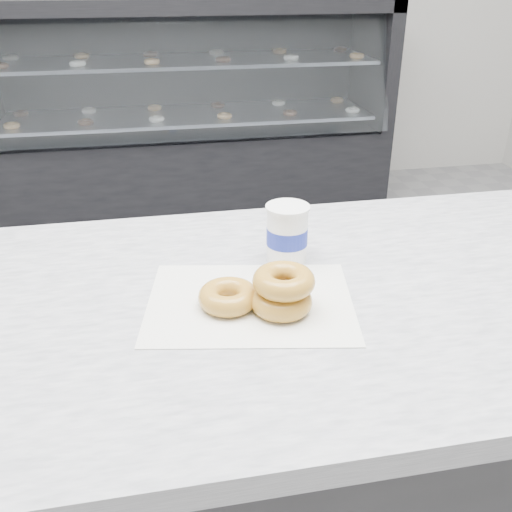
{
  "coord_description": "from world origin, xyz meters",
  "views": [
    {
      "loc": [
        -0.27,
        -1.42,
        1.4
      ],
      "look_at": [
        -0.1,
        -0.56,
        0.96
      ],
      "focal_mm": 40.0,
      "sensor_mm": 36.0,
      "label": 1
    }
  ],
  "objects_px": {
    "donut_stack": "(283,291)",
    "donut_single": "(228,297)",
    "display_case": "(189,129)",
    "counter": "(306,473)",
    "coffee_cup": "(287,233)"
  },
  "relations": [
    {
      "from": "donut_single",
      "to": "coffee_cup",
      "type": "xyz_separation_m",
      "value": [
        0.13,
        0.15,
        0.04
      ]
    },
    {
      "from": "counter",
      "to": "donut_stack",
      "type": "height_order",
      "value": "donut_stack"
    },
    {
      "from": "display_case",
      "to": "coffee_cup",
      "type": "distance_m",
      "value": 2.64
    },
    {
      "from": "display_case",
      "to": "donut_single",
      "type": "distance_m",
      "value": 2.79
    },
    {
      "from": "donut_stack",
      "to": "coffee_cup",
      "type": "relative_size",
      "value": 1.3
    },
    {
      "from": "counter",
      "to": "display_case",
      "type": "xyz_separation_m",
      "value": [
        0.0,
        2.72,
        0.04
      ]
    },
    {
      "from": "display_case",
      "to": "donut_stack",
      "type": "xyz_separation_m",
      "value": [
        -0.07,
        -2.78,
        0.45
      ]
    },
    {
      "from": "display_case",
      "to": "donut_stack",
      "type": "relative_size",
      "value": 16.81
    },
    {
      "from": "donut_stack",
      "to": "donut_single",
      "type": "bearing_deg",
      "value": 161.09
    },
    {
      "from": "display_case",
      "to": "donut_single",
      "type": "xyz_separation_m",
      "value": [
        -0.16,
        -2.75,
        0.43
      ]
    },
    {
      "from": "counter",
      "to": "donut_stack",
      "type": "xyz_separation_m",
      "value": [
        -0.07,
        -0.06,
        0.49
      ]
    },
    {
      "from": "coffee_cup",
      "to": "counter",
      "type": "bearing_deg",
      "value": -99.26
    },
    {
      "from": "donut_stack",
      "to": "display_case",
      "type": "bearing_deg",
      "value": 88.46
    },
    {
      "from": "counter",
      "to": "display_case",
      "type": "height_order",
      "value": "display_case"
    },
    {
      "from": "donut_single",
      "to": "display_case",
      "type": "bearing_deg",
      "value": 86.7
    }
  ]
}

